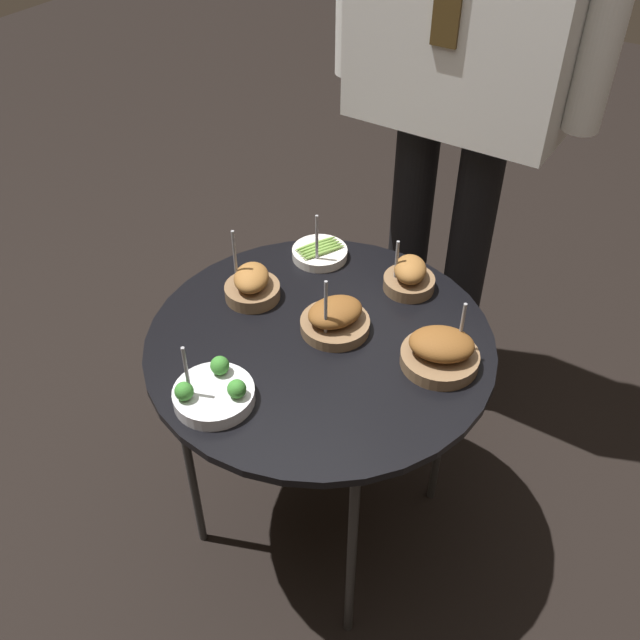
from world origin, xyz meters
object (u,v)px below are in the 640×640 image
serving_cart (320,352)px  waiter_figure (468,13)px  bowl_roast_back_left (252,285)px  bowl_broccoli_back_right (214,393)px  bowl_roast_far_rim (409,277)px  bowl_asparagus_front_left (320,253)px  bowl_roast_near_rim (335,319)px  bowl_roast_front_right (441,352)px

serving_cart → waiter_figure: (-0.00, 0.59, 0.53)m
bowl_roast_back_left → bowl_broccoli_back_right: bearing=-66.2°
bowl_roast_far_rim → bowl_roast_back_left: 0.35m
bowl_asparagus_front_left → bowl_roast_back_left: size_ratio=0.82×
bowl_broccoli_back_right → bowl_roast_near_rim: bowl_roast_near_rim is taller
bowl_roast_far_rim → bowl_roast_back_left: bearing=-142.0°
bowl_roast_back_left → waiter_figure: size_ratio=0.09×
bowl_roast_front_right → bowl_roast_near_rim: bearing=-173.8°
serving_cart → bowl_roast_back_left: size_ratio=4.30×
bowl_roast_near_rim → bowl_roast_far_rim: 0.22m
bowl_roast_front_right → bowl_broccoli_back_right: bearing=-134.3°
bowl_asparagus_front_left → bowl_roast_far_rim: (0.23, 0.01, 0.02)m
bowl_broccoli_back_right → bowl_asparagus_front_left: size_ratio=1.12×
waiter_figure → bowl_roast_front_right: bearing=-65.4°
bowl_roast_back_left → waiter_figure: (0.20, 0.55, 0.46)m
bowl_roast_front_right → bowl_asparagus_front_left: bearing=156.1°
bowl_broccoli_back_right → bowl_roast_near_rim: 0.30m
bowl_broccoli_back_right → waiter_figure: 0.96m
bowl_roast_near_rim → serving_cart: bearing=-104.3°
bowl_broccoli_back_right → bowl_roast_front_right: 0.44m
bowl_broccoli_back_right → bowl_roast_back_left: bearing=113.8°
serving_cart → bowl_roast_far_rim: 0.27m
serving_cart → bowl_roast_near_rim: size_ratio=4.68×
bowl_asparagus_front_left → bowl_roast_front_right: size_ratio=0.88×
bowl_roast_near_rim → bowl_roast_front_right: size_ratio=0.99×
bowl_roast_near_rim → bowl_roast_front_right: (0.23, 0.02, 0.00)m
bowl_roast_far_rim → bowl_roast_back_left: bowl_roast_back_left is taller
serving_cart → waiter_figure: size_ratio=0.41×
bowl_roast_front_right → bowl_roast_far_rim: bowl_roast_front_right is taller
bowl_broccoli_back_right → bowl_roast_near_rim: bearing=74.2°
serving_cart → bowl_roast_near_rim: 0.08m
serving_cart → bowl_broccoli_back_right: bearing=-106.0°
bowl_roast_far_rim → serving_cart: bearing=-106.8°
bowl_roast_far_rim → waiter_figure: size_ratio=0.07×
bowl_roast_near_rim → bowl_roast_front_right: bearing=6.2°
serving_cart → waiter_figure: 0.79m
bowl_asparagus_front_left → waiter_figure: waiter_figure is taller
bowl_asparagus_front_left → bowl_roast_near_rim: bearing=-50.2°
serving_cart → bowl_roast_near_rim: bearing=75.7°
serving_cart → bowl_roast_back_left: 0.21m
waiter_figure → bowl_asparagus_front_left: bearing=-113.7°
bowl_asparagus_front_left → bowl_roast_front_right: bearing=-23.9°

